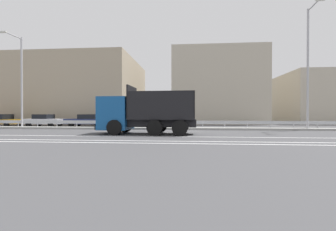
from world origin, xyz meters
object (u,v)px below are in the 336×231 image
object	(u,v)px
dump_truck	(135,115)
parked_car_3	(88,120)
street_lamp_1	(309,64)
parked_car_1	(1,120)
median_road_sign	(102,114)
street_lamp_0	(20,78)
parked_car_2	(44,120)

from	to	relation	value
dump_truck	parked_car_3	distance (m)	10.98
street_lamp_1	parked_car_1	world-z (taller)	street_lamp_1
median_road_sign	street_lamp_1	bearing A→B (deg)	-0.40
median_road_sign	street_lamp_0	xyz separation A→B (m)	(-8.11, -0.05, 3.56)
street_lamp_1	parked_car_1	xyz separation A→B (m)	(-31.66, 3.62, -5.09)
dump_truck	street_lamp_1	bearing A→B (deg)	-70.77
street_lamp_0	street_lamp_1	distance (m)	26.57
parked_car_2	parked_car_3	distance (m)	4.93
street_lamp_0	parked_car_2	xyz separation A→B (m)	(0.16, 3.42, -4.24)
street_lamp_0	parked_car_3	size ratio (longest dim) A/B	1.87
street_lamp_1	parked_car_2	bearing A→B (deg)	172.45
dump_truck	median_road_sign	bearing A→B (deg)	45.09
dump_truck	street_lamp_1	size ratio (longest dim) A/B	0.66
parked_car_2	street_lamp_1	bearing A→B (deg)	80.28
parked_car_2	median_road_sign	bearing A→B (deg)	64.87
street_lamp_1	parked_car_3	world-z (taller)	street_lamp_1
parked_car_1	street_lamp_0	bearing A→B (deg)	58.07
dump_truck	parked_car_2	size ratio (longest dim) A/B	1.73
dump_truck	parked_car_3	xyz separation A→B (m)	(-7.28, 8.19, -0.63)
parked_car_2	street_lamp_0	bearing A→B (deg)	-4.87
dump_truck	street_lamp_1	xyz separation A→B (m)	(14.19, 4.41, 4.45)
dump_truck	median_road_sign	size ratio (longest dim) A/B	2.68
street_lamp_1	median_road_sign	bearing A→B (deg)	179.60
median_road_sign	street_lamp_1	distance (m)	18.96
dump_truck	median_road_sign	xyz separation A→B (m)	(-4.25, 4.54, 0.05)
street_lamp_1	parked_car_2	size ratio (longest dim) A/B	2.61
dump_truck	street_lamp_0	size ratio (longest dim) A/B	0.79
median_road_sign	parked_car_1	xyz separation A→B (m)	(-13.22, 3.49, -0.68)
median_road_sign	street_lamp_1	world-z (taller)	street_lamp_1
dump_truck	median_road_sign	world-z (taller)	dump_truck
parked_car_1	parked_car_2	world-z (taller)	parked_car_1
dump_truck	street_lamp_0	xyz separation A→B (m)	(-12.36, 4.49, 3.61)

